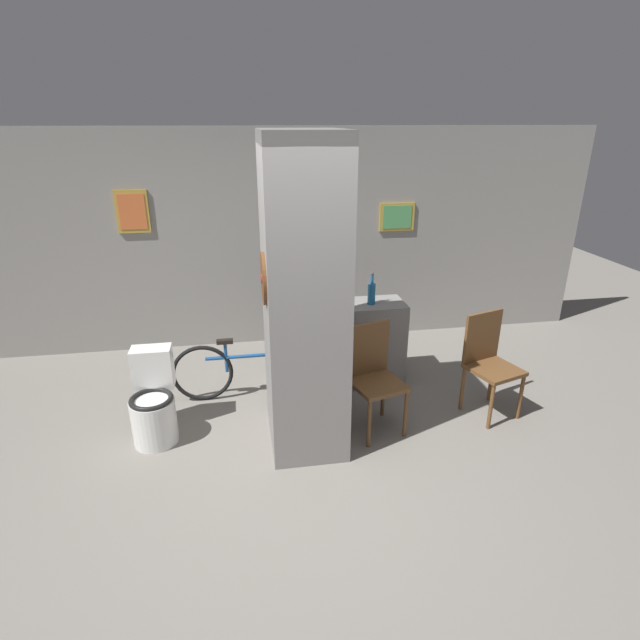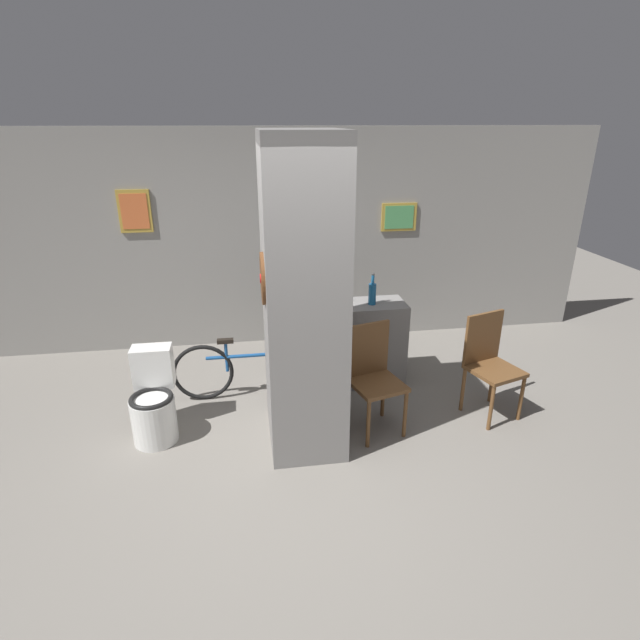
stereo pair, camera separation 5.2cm
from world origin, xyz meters
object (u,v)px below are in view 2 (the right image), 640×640
at_px(chair_near_pillar, 373,373).
at_px(chair_by_doorway, 489,360).
at_px(bicycle, 252,368).
at_px(bottle_tall, 372,293).
at_px(toilet, 154,403).

relative_size(chair_near_pillar, chair_by_doorway, 1.00).
bearing_deg(bicycle, chair_by_doorway, -15.94).
relative_size(chair_by_doorway, bottle_tall, 2.96).
xyz_separation_m(chair_near_pillar, bicycle, (-1.07, 0.72, -0.23)).
height_order(toilet, chair_near_pillar, chair_near_pillar).
xyz_separation_m(bicycle, bottle_tall, (1.26, 0.10, 0.71)).
relative_size(chair_near_pillar, bottle_tall, 2.96).
bearing_deg(toilet, chair_near_pillar, -4.22).
bearing_deg(chair_near_pillar, bottle_tall, 61.46).
height_order(toilet, bicycle, toilet).
xyz_separation_m(chair_by_doorway, bottle_tall, (-0.97, 0.74, 0.48)).
distance_m(chair_by_doorway, bottle_tall, 1.31).
bearing_deg(toilet, bottle_tall, 17.71).
bearing_deg(bicycle, bottle_tall, 4.60).
relative_size(chair_near_pillar, bicycle, 0.63).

